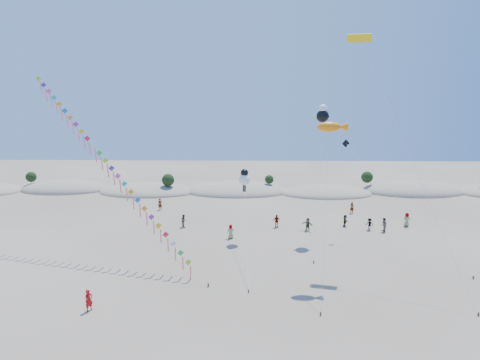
# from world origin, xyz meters

# --- Properties ---
(ground) EXTENTS (160.00, 160.00, 0.00)m
(ground) POSITION_xyz_m (0.00, 0.00, 0.00)
(ground) COLOR #7A6955
(ground) RESTS_ON ground
(dune_ridge) EXTENTS (145.30, 11.49, 5.57)m
(dune_ridge) POSITION_xyz_m (1.06, 45.14, 0.11)
(dune_ridge) COLOR tan
(dune_ridge) RESTS_ON ground
(kite_train) EXTENTS (21.59, 14.25, 19.78)m
(kite_train) POSITION_xyz_m (-12.83, 15.80, 10.26)
(kite_train) COLOR #3F2D1E
(kite_train) RESTS_ON ground
(fish_kite) EXTENTS (3.41, 9.04, 14.80)m
(fish_kite) POSITION_xyz_m (9.96, 12.00, 14.27)
(fish_kite) COLOR #3F2D1E
(fish_kite) RESTS_ON ground
(cartoon_kite_low) EXTENTS (1.37, 14.64, 8.64)m
(cartoon_kite_low) POSITION_xyz_m (1.71, 21.08, 7.50)
(cartoon_kite_low) COLOR #3F2D1E
(cartoon_kite_low) RESTS_ON ground
(cartoon_kite_high) EXTENTS (3.05, 10.26, 16.13)m
(cartoon_kite_high) POSITION_xyz_m (11.05, 23.12, 14.88)
(cartoon_kite_high) COLOR #3F2D1E
(cartoon_kite_high) RESTS_ON ground
(parafoil_kite) EXTENTS (8.38, 14.34, 23.31)m
(parafoil_kite) POSITION_xyz_m (13.55, 17.23, 22.44)
(parafoil_kite) COLOR #3F2D1E
(parafoil_kite) RESTS_ON ground
(dark_kite) EXTENTS (10.17, 13.36, 11.92)m
(dark_kite) POSITION_xyz_m (16.92, 19.63, 8.07)
(dark_kite) COLOR #3F2D1E
(dark_kite) RESTS_ON ground
(flyer_foreground) EXTENTS (0.76, 0.80, 1.84)m
(flyer_foreground) POSITION_xyz_m (-10.74, 3.91, 0.92)
(flyer_foreground) COLOR #B70E13
(flyer_foreground) RESTS_ON ground
(beachgoers) EXTENTS (35.43, 12.73, 1.84)m
(beachgoers) POSITION_xyz_m (10.32, 25.28, 0.85)
(beachgoers) COLOR slate
(beachgoers) RESTS_ON ground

